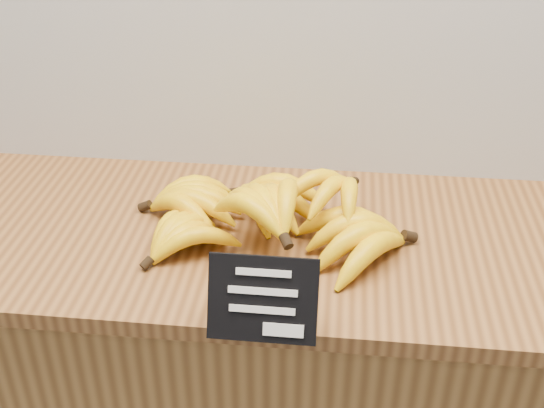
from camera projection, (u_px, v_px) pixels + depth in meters
The scene contains 3 objects.
counter_top at pixel (275, 239), 1.25m from camera, with size 1.48×0.54×0.03m, color brown.
chalkboard_sign at pixel (263, 300), 0.98m from camera, with size 0.16×0.01×0.13m, color black.
banana_pile at pixel (273, 213), 1.21m from camera, with size 0.51×0.34×0.12m.
Camera 1 is at (0.03, 1.72, 1.62)m, focal length 45.00 mm.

